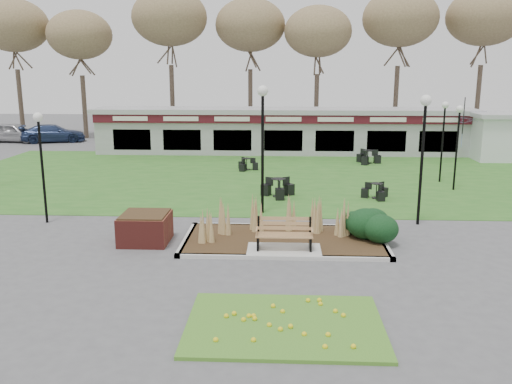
{
  "coord_description": "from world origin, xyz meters",
  "views": [
    {
      "loc": [
        -0.11,
        -15.28,
        5.4
      ],
      "look_at": [
        -0.93,
        2.0,
        1.45
      ],
      "focal_mm": 38.0,
      "sensor_mm": 36.0,
      "label": 1
    }
  ],
  "objects_px": {
    "lamp_post_mid_left": "(40,143)",
    "lamp_post_near_left": "(263,121)",
    "lamp_post_mid_right": "(458,129)",
    "bistro_set_a": "(247,166)",
    "patio_umbrella": "(462,132)",
    "brick_planter": "(145,228)",
    "car_blue": "(53,133)",
    "park_bench": "(284,233)",
    "lamp_post_near_right": "(424,131)",
    "bistro_set_c": "(376,193)",
    "car_silver": "(14,132)",
    "food_pavilion": "(283,130)",
    "service_hut": "(507,136)",
    "car_black": "(179,130)",
    "lamp_post_far_right": "(444,124)",
    "bistro_set_d": "(278,191)",
    "bistro_set_b": "(368,159)"
  },
  "relations": [
    {
      "from": "park_bench",
      "to": "food_pavilion",
      "type": "xyz_separation_m",
      "value": [
        0.0,
        19.71,
        0.89
      ]
    },
    {
      "from": "lamp_post_near_left",
      "to": "patio_umbrella",
      "type": "bearing_deg",
      "value": 48.71
    },
    {
      "from": "bistro_set_d",
      "to": "car_black",
      "type": "relative_size",
      "value": 0.34
    },
    {
      "from": "car_black",
      "to": "brick_planter",
      "type": "bearing_deg",
      "value": 166.5
    },
    {
      "from": "bistro_set_c",
      "to": "car_silver",
      "type": "distance_m",
      "value": 29.58
    },
    {
      "from": "lamp_post_near_left",
      "to": "lamp_post_near_right",
      "type": "relative_size",
      "value": 1.06
    },
    {
      "from": "bistro_set_c",
      "to": "lamp_post_near_right",
      "type": "bearing_deg",
      "value": -77.89
    },
    {
      "from": "patio_umbrella",
      "to": "food_pavilion",
      "type": "bearing_deg",
      "value": 169.72
    },
    {
      "from": "bistro_set_d",
      "to": "lamp_post_far_right",
      "type": "bearing_deg",
      "value": 24.18
    },
    {
      "from": "brick_planter",
      "to": "lamp_post_mid_right",
      "type": "height_order",
      "value": "lamp_post_mid_right"
    },
    {
      "from": "service_hut",
      "to": "bistro_set_d",
      "type": "relative_size",
      "value": 2.96
    },
    {
      "from": "patio_umbrella",
      "to": "car_blue",
      "type": "relative_size",
      "value": 0.59
    },
    {
      "from": "brick_planter",
      "to": "car_blue",
      "type": "distance_m",
      "value": 26.77
    },
    {
      "from": "service_hut",
      "to": "car_blue",
      "type": "xyz_separation_m",
      "value": [
        -30.74,
        6.49,
        -0.79
      ]
    },
    {
      "from": "brick_planter",
      "to": "lamp_post_near_right",
      "type": "bearing_deg",
      "value": 15.08
    },
    {
      "from": "lamp_post_mid_left",
      "to": "car_silver",
      "type": "xyz_separation_m",
      "value": [
        -11.69,
        21.35,
        -2.14
      ]
    },
    {
      "from": "lamp_post_far_right",
      "to": "car_silver",
      "type": "bearing_deg",
      "value": 154.14
    },
    {
      "from": "park_bench",
      "to": "lamp_post_near_right",
      "type": "distance_m",
      "value": 6.35
    },
    {
      "from": "service_hut",
      "to": "car_silver",
      "type": "relative_size",
      "value": 1.03
    },
    {
      "from": "lamp_post_near_right",
      "to": "car_silver",
      "type": "distance_m",
      "value": 32.67
    },
    {
      "from": "food_pavilion",
      "to": "patio_umbrella",
      "type": "bearing_deg",
      "value": -10.28
    },
    {
      "from": "lamp_post_near_left",
      "to": "patio_umbrella",
      "type": "distance_m",
      "value": 17.74
    },
    {
      "from": "brick_planter",
      "to": "bistro_set_d",
      "type": "bearing_deg",
      "value": 56.97
    },
    {
      "from": "food_pavilion",
      "to": "service_hut",
      "type": "distance_m",
      "value": 13.64
    },
    {
      "from": "lamp_post_far_right",
      "to": "bistro_set_c",
      "type": "distance_m",
      "value": 5.78
    },
    {
      "from": "patio_umbrella",
      "to": "park_bench",
      "type": "bearing_deg",
      "value": -121.37
    },
    {
      "from": "lamp_post_mid_right",
      "to": "bistro_set_a",
      "type": "xyz_separation_m",
      "value": [
        -9.73,
        4.47,
        -2.55
      ]
    },
    {
      "from": "lamp_post_mid_left",
      "to": "patio_umbrella",
      "type": "height_order",
      "value": "lamp_post_mid_left"
    },
    {
      "from": "park_bench",
      "to": "bistro_set_c",
      "type": "height_order",
      "value": "park_bench"
    },
    {
      "from": "lamp_post_near_right",
      "to": "patio_umbrella",
      "type": "distance_m",
      "value": 15.84
    },
    {
      "from": "patio_umbrella",
      "to": "service_hut",
      "type": "bearing_deg",
      "value": 0.0
    },
    {
      "from": "car_black",
      "to": "bistro_set_d",
      "type": "bearing_deg",
      "value": -179.48
    },
    {
      "from": "car_blue",
      "to": "patio_umbrella",
      "type": "bearing_deg",
      "value": -120.59
    },
    {
      "from": "park_bench",
      "to": "lamp_post_mid_right",
      "type": "relative_size",
      "value": 0.45
    },
    {
      "from": "lamp_post_mid_left",
      "to": "car_black",
      "type": "relative_size",
      "value": 0.91
    },
    {
      "from": "lamp_post_far_right",
      "to": "food_pavilion",
      "type": "bearing_deg",
      "value": 130.11
    },
    {
      "from": "lamp_post_mid_right",
      "to": "lamp_post_mid_left",
      "type": "bearing_deg",
      "value": -159.41
    },
    {
      "from": "bistro_set_c",
      "to": "lamp_post_far_right",
      "type": "bearing_deg",
      "value": 44.73
    },
    {
      "from": "lamp_post_mid_right",
      "to": "bistro_set_b",
      "type": "bearing_deg",
      "value": 112.36
    },
    {
      "from": "service_hut",
      "to": "car_blue",
      "type": "bearing_deg",
      "value": 168.08
    },
    {
      "from": "food_pavilion",
      "to": "service_hut",
      "type": "bearing_deg",
      "value": -8.27
    },
    {
      "from": "brick_planter",
      "to": "lamp_post_far_right",
      "type": "xyz_separation_m",
      "value": [
        12.01,
        9.93,
        2.36
      ]
    },
    {
      "from": "brick_planter",
      "to": "car_black",
      "type": "distance_m",
      "value": 25.99
    },
    {
      "from": "lamp_post_near_right",
      "to": "bistro_set_c",
      "type": "bearing_deg",
      "value": 102.11
    },
    {
      "from": "park_bench",
      "to": "bistro_set_b",
      "type": "bearing_deg",
      "value": 72.77
    },
    {
      "from": "lamp_post_near_right",
      "to": "lamp_post_mid_left",
      "type": "bearing_deg",
      "value": -178.24
    },
    {
      "from": "lamp_post_far_right",
      "to": "bistro_set_d",
      "type": "height_order",
      "value": "lamp_post_far_right"
    },
    {
      "from": "lamp_post_mid_left",
      "to": "lamp_post_near_left",
      "type": "bearing_deg",
      "value": 12.38
    },
    {
      "from": "service_hut",
      "to": "patio_umbrella",
      "type": "relative_size",
      "value": 1.64
    },
    {
      "from": "service_hut",
      "to": "bistro_set_c",
      "type": "distance_m",
      "value": 14.41
    }
  ]
}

